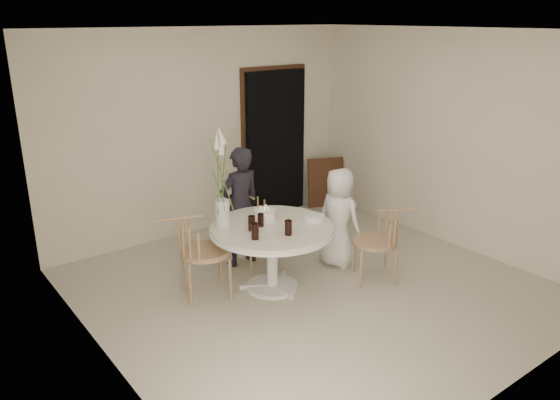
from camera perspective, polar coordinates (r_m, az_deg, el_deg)
ground at (r=6.07m, az=3.31°, el=-9.08°), size 4.50×4.50×0.00m
room_shell at (r=5.51m, az=3.63°, el=6.01°), size 4.50×4.50×4.50m
doorway at (r=8.00m, az=-0.49°, el=5.89°), size 1.00×0.10×2.10m
door_trim at (r=8.02m, az=-0.67°, el=6.36°), size 1.12×0.03×2.22m
table at (r=5.79m, az=-0.83°, el=-3.75°), size 1.33×1.33×0.73m
picture_frame at (r=8.49m, az=4.82°, el=1.86°), size 0.58×0.39×0.75m
chair_far at (r=6.53m, az=-3.20°, el=-1.90°), size 0.47×0.51×0.82m
chair_right at (r=6.14m, az=10.99°, el=-3.52°), size 0.63×0.62×0.83m
chair_left at (r=5.71m, az=-9.14°, el=-4.62°), size 0.64×0.61×0.91m
girl at (r=6.37m, az=-4.19°, el=-0.71°), size 0.52×0.34×1.43m
boy at (r=6.39m, az=6.18°, el=-1.86°), size 0.46×0.63×1.19m
birthday_cake at (r=5.89m, az=-1.60°, el=-1.56°), size 0.23×0.23×0.16m
cola_tumbler_a at (r=5.38m, az=-2.62°, el=-3.28°), size 0.10×0.10×0.17m
cola_tumbler_b at (r=5.48m, az=0.88°, el=-2.91°), size 0.09×0.09×0.16m
cola_tumbler_c at (r=5.60m, az=-2.99°, el=-2.44°), size 0.08×0.08×0.16m
cola_tumbler_d at (r=5.71m, az=-2.02°, el=-2.11°), size 0.08×0.08×0.14m
plate_stack at (r=5.90m, az=3.59°, el=-1.87°), size 0.30×0.30×0.06m
flower_vase at (r=5.65m, az=-6.13°, el=0.86°), size 0.15×0.15×1.07m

